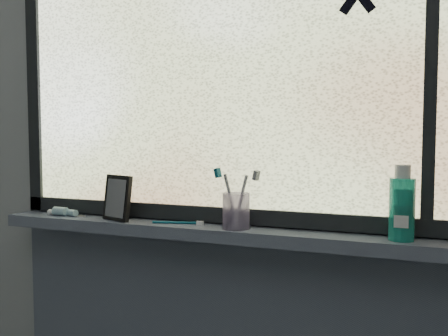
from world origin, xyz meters
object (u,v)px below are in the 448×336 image
cream_tube (405,213)px  toothbrush_cup (236,211)px  vanity_mirror (117,198)px  mouthwash_bottle (402,203)px

cream_tube → toothbrush_cup: bearing=-177.2°
toothbrush_cup → cream_tube: cream_tube is taller
vanity_mirror → mouthwash_bottle: bearing=19.7°
vanity_mirror → cream_tube: (0.92, 0.03, -0.00)m
vanity_mirror → toothbrush_cup: size_ratio=1.39×
toothbrush_cup → mouthwash_bottle: bearing=1.1°
vanity_mirror → toothbrush_cup: (0.43, 0.00, -0.02)m
vanity_mirror → toothbrush_cup: vanity_mirror is taller
mouthwash_bottle → cream_tube: mouthwash_bottle is taller
toothbrush_cup → mouthwash_bottle: mouthwash_bottle is taller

